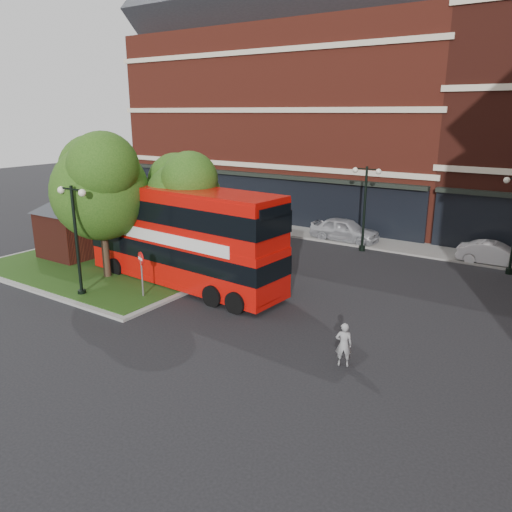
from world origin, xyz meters
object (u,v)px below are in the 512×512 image
Objects in this scene: bus at (182,230)px; woman at (344,344)px; car_white at (494,254)px; car_silver at (345,230)px.

woman is at bearing -13.74° from bus.
car_white is (2.13, 14.87, -0.13)m from woman.
bus is 2.90× the size of car_white.
woman is (9.71, -3.13, -1.94)m from bus.
woman is at bearing -155.55° from car_silver.
car_silver is at bearing 86.54° from car_white.
car_silver is (2.97, 12.00, -1.94)m from bus.
car_silver is 8.88m from car_white.
woman is 0.40× the size of car_white.
car_white is (8.87, -0.27, -0.13)m from car_silver.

